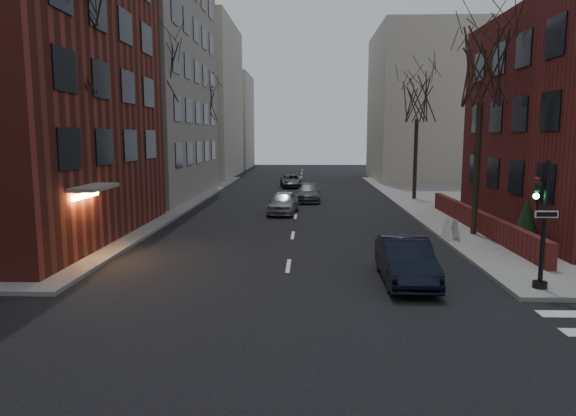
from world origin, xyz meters
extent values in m
cube|color=gray|center=(-17.00, 34.00, 14.00)|extent=(18.00, 18.00, 28.00)
cube|color=#5B1C1A|center=(9.30, 19.00, 0.65)|extent=(0.35, 16.00, 1.00)
cube|color=#B3AA98|center=(-15.00, 55.00, 9.00)|extent=(14.00, 16.00, 18.00)
cube|color=#B3AA98|center=(15.00, 50.00, 8.00)|extent=(14.00, 14.00, 16.00)
cube|color=#B3AA98|center=(-13.00, 72.00, 7.00)|extent=(10.00, 12.00, 14.00)
cylinder|color=black|center=(8.00, 9.00, 2.15)|extent=(0.14, 0.14, 4.00)
cylinder|color=black|center=(8.00, 9.00, 0.25)|extent=(0.44, 0.44, 0.20)
imported|color=black|center=(7.75, 9.00, 3.00)|extent=(0.16, 0.20, 1.00)
sphere|color=#19FF4C|center=(7.68, 8.95, 3.05)|extent=(0.18, 0.18, 0.18)
cube|color=white|center=(8.00, 8.88, 2.50)|extent=(0.70, 0.03, 0.22)
cylinder|color=#2D231C|center=(-8.80, 14.00, 3.47)|extent=(0.28, 0.28, 6.65)
cylinder|color=#2D231C|center=(-8.80, 26.00, 3.65)|extent=(0.28, 0.28, 7.00)
cylinder|color=#2D231C|center=(-8.80, 40.00, 3.30)|extent=(0.28, 0.28, 6.30)
cylinder|color=#2D231C|center=(8.80, 18.00, 3.30)|extent=(0.28, 0.28, 6.30)
cylinder|color=#2D231C|center=(8.80, 32.00, 3.12)|extent=(0.28, 0.28, 5.95)
cylinder|color=black|center=(-8.20, 22.00, 3.15)|extent=(0.12, 0.12, 6.00)
sphere|color=#FFA54C|center=(-8.20, 22.00, 6.25)|extent=(0.36, 0.36, 0.36)
cylinder|color=black|center=(-8.20, 42.00, 3.15)|extent=(0.12, 0.12, 6.00)
sphere|color=#FFA54C|center=(-8.20, 42.00, 6.25)|extent=(0.36, 0.36, 0.36)
imported|color=black|center=(4.00, 10.00, 0.74)|extent=(1.61, 4.50, 1.48)
imported|color=#939498|center=(-0.80, 25.12, 0.70)|extent=(2.05, 4.27, 1.41)
imported|color=#47474C|center=(0.80, 31.24, 0.64)|extent=(1.92, 4.45, 1.28)
imported|color=#434349|center=(-0.80, 41.76, 0.60)|extent=(2.43, 4.48, 1.19)
cube|color=white|center=(7.30, 16.54, 0.63)|extent=(0.59, 0.69, 0.95)
cone|color=black|center=(9.82, 14.52, 1.28)|extent=(1.77, 1.77, 2.25)
camera|label=1|loc=(0.69, -6.85, 4.88)|focal=32.00mm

